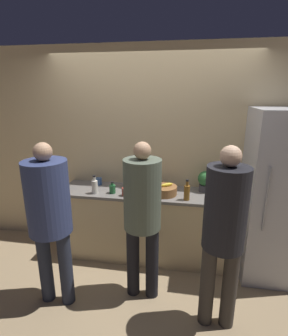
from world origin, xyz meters
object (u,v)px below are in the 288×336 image
at_px(person_right, 224,226).
at_px(bottle_amber, 187,192).
at_px(person_left, 49,210).
at_px(person_center, 142,209).
at_px(cup_red, 125,192).
at_px(potted_plant, 205,181).
at_px(refrigerator, 275,197).
at_px(fruit_bowl, 164,190).
at_px(bottle_green, 112,189).
at_px(utensil_crock, 129,182).
at_px(cup_blue, 99,181).
at_px(bottle_clear, 95,186).

relative_size(person_right, bottle_amber, 6.94).
height_order(person_left, person_center, person_left).
height_order(cup_red, potted_plant, potted_plant).
relative_size(refrigerator, bottle_amber, 7.88).
xyz_separation_m(fruit_bowl, bottle_green, (-0.61, -0.07, 0.00)).
bearing_deg(person_left, cup_red, 53.94).
bearing_deg(utensil_crock, person_center, -68.36).
xyz_separation_m(person_right, cup_blue, (-1.45, 1.06, -0.06)).
bearing_deg(cup_red, person_left, -126.06).
height_order(person_right, bottle_amber, person_right).
height_order(utensil_crock, bottle_clear, utensil_crock).
bearing_deg(bottle_clear, fruit_bowl, 7.85).
height_order(bottle_amber, bottle_clear, bottle_amber).
distance_m(bottle_green, cup_red, 0.18).
xyz_separation_m(person_left, fruit_bowl, (0.97, 0.86, -0.07)).
height_order(fruit_bowl, utensil_crock, utensil_crock).
xyz_separation_m(person_center, person_right, (0.73, -0.24, 0.02)).
distance_m(refrigerator, utensil_crock, 1.68).
bearing_deg(bottle_clear, person_right, -28.67).
xyz_separation_m(person_left, utensil_crock, (0.53, 0.99, -0.04)).
xyz_separation_m(person_left, cup_red, (0.54, 0.74, -0.07)).
bearing_deg(fruit_bowl, refrigerator, -0.69).
height_order(person_center, cup_blue, person_center).
bearing_deg(bottle_amber, cup_red, 179.59).
relative_size(person_left, cup_red, 17.10).
distance_m(bottle_amber, cup_blue, 1.18).
height_order(person_left, potted_plant, person_left).
bearing_deg(person_center, potted_plant, 52.37).
bearing_deg(bottle_amber, cup_blue, 164.81).
height_order(bottle_clear, cup_blue, bottle_clear).
relative_size(fruit_bowl, bottle_clear, 1.39).
xyz_separation_m(person_right, bottle_green, (-1.19, 0.80, -0.05)).
distance_m(bottle_amber, bottle_green, 0.88).
bearing_deg(cup_red, cup_blue, 144.90).
bearing_deg(bottle_amber, bottle_clear, 179.23).
bearing_deg(bottle_green, utensil_crock, 51.93).
relative_size(person_right, potted_plant, 6.57).
relative_size(fruit_bowl, bottle_green, 2.18).
bearing_deg(bottle_amber, person_left, -149.43).
xyz_separation_m(utensil_crock, bottle_amber, (0.72, -0.26, 0.02)).
distance_m(person_left, person_right, 1.56).
bearing_deg(person_right, cup_red, 143.55).
bearing_deg(person_center, refrigerator, 24.32).
xyz_separation_m(bottle_clear, potted_plant, (1.30, 0.29, 0.05)).
distance_m(fruit_bowl, utensil_crock, 0.47).
bearing_deg(bottle_green, person_right, -34.00).
distance_m(refrigerator, person_right, 1.07).
xyz_separation_m(bottle_amber, potted_plant, (0.21, 0.31, 0.04)).
height_order(refrigerator, fruit_bowl, refrigerator).
xyz_separation_m(utensil_crock, bottle_green, (-0.16, -0.20, -0.02)).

